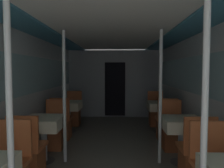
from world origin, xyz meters
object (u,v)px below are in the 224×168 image
Objects in this scene: dining_table_left_1 at (43,125)px; dining_table_right_1 at (182,126)px; chair_left_near_1 at (28,158)px; dining_table_right_2 at (161,107)px; support_pole_left_0 at (10,124)px; chair_left_far_1 at (54,133)px; dining_table_left_2 at (68,107)px; chair_right_near_1 at (195,160)px; chair_right_far_1 at (172,134)px; chair_right_far_2 at (156,115)px; chair_left_near_2 at (62,126)px; support_pole_right_0 at (204,125)px; chair_right_near_2 at (166,126)px; chair_left_far_2 at (73,114)px; support_pole_left_1 at (64,97)px; support_pole_right_1 at (160,97)px.

dining_table_left_1 is 2.21m from dining_table_right_1.
dining_table_right_2 is at bearing 46.70° from chair_left_near_1.
dining_table_right_1 is (1.86, 1.74, -0.46)m from support_pole_left_0.
chair_left_far_1 is 1.25× the size of dining_table_left_2.
dining_table_right_2 is (-0.00, 2.34, 0.30)m from chair_right_near_1.
chair_right_far_1 and chair_right_far_2 have the same top height.
support_pole_left_0 is 2.32× the size of chair_right_far_2.
chair_left_far_1 reaches higher than dining_table_right_2.
chair_left_near_2 is at bearing -13.75° from chair_right_far_1.
chair_right_far_1 is (2.21, 0.00, 0.00)m from chair_left_far_1.
support_pole_right_0 is 4.17m from chair_right_far_2.
chair_left_near_1 and chair_right_near_1 have the same top height.
chair_left_far_1 is 3.09m from support_pole_right_0.
support_pole_left_0 is 2.32× the size of chair_right_near_2.
chair_left_near_1 and chair_right_far_1 have the same top height.
chair_right_far_2 is (0.00, 2.94, 0.00)m from chair_right_near_1.
dining_table_right_1 is 0.80× the size of chair_right_near_1.
dining_table_left_1 is 0.34× the size of support_pole_right_0.
dining_table_right_1 and dining_table_right_2 have the same top height.
chair_right_far_2 is at bearing -180.00° from chair_left_far_2.
chair_right_near_2 is (0.00, 1.14, -0.30)m from dining_table_right_1.
support_pole_left_1 is 2.10m from chair_right_near_1.
support_pole_left_1 is at bearing -148.49° from chair_right_near_2.
chair_right_near_1 is (2.21, -0.60, -0.30)m from dining_table_left_1.
chair_right_near_1 is at bearing 151.44° from chair_left_far_1.
dining_table_left_1 is 0.67m from chair_left_far_1.
support_pole_right_0 is 2.32× the size of chair_right_far_1.
chair_left_near_1 is 1.74m from chair_left_near_2.
support_pole_left_0 reaches higher than dining_table_left_2.
chair_right_near_2 reaches higher than dining_table_left_1.
chair_right_far_2 is (2.21, 0.60, -0.30)m from dining_table_left_2.
support_pole_left_1 is at bearing 119.93° from chair_left_far_1.
dining_table_left_1 is 2.59m from support_pole_right_0.
dining_table_left_2 is 2.59m from support_pole_right_1.
chair_left_far_1 is at bearing 98.40° from support_pole_left_0.
chair_left_near_1 is 1.00× the size of chair_left_far_2.
support_pole_left_0 is 2.91× the size of dining_table_left_2.
dining_table_right_2 is at bearing 164.78° from chair_left_far_2.
support_pole_right_1 reaches higher than chair_right_far_1.
chair_right_near_1 is 1.00× the size of chair_right_far_2.
chair_left_near_1 is 2.51m from chair_right_far_1.
dining_table_right_1 is at bearing 90.00° from chair_right_far_1.
support_pole_right_0 is at bearing -90.00° from support_pole_right_1.
chair_right_near_1 is at bearing 126.87° from chair_left_far_2.
support_pole_left_0 reaches higher than chair_left_near_1.
chair_right_far_1 is at bearing 90.00° from dining_table_right_1.
chair_left_far_1 is 1.00× the size of chair_right_near_2.
chair_left_near_2 is at bearing -90.00° from chair_left_far_1.
support_pole_left_0 is at bearing -131.03° from support_pole_right_1.
chair_left_near_1 is (-0.00, -0.60, -0.30)m from dining_table_left_1.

